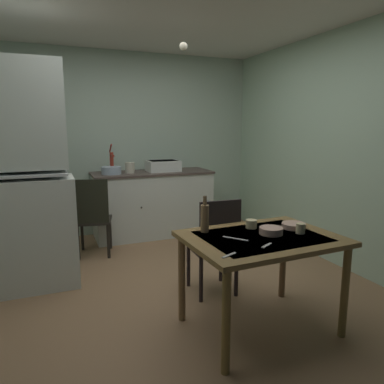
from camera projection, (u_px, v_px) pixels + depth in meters
The scene contains 21 objects.
ground_plane at pixel (172, 287), 3.45m from camera, with size 5.09×5.09×0.00m, color #906D4B.
wall_back at pixel (124, 144), 5.14m from camera, with size 3.87×0.10×2.54m, color #B0C7B4.
wall_right at pixel (338, 150), 3.94m from camera, with size 0.10×4.19×2.54m, color #ADCCAF.
hutch_cabinet at pixel (13, 186), 3.26m from camera, with size 1.05×0.48×2.10m.
counter_cabinet at pixel (153, 203), 5.06m from camera, with size 1.64×0.64×0.90m.
sink_basin at pixel (163, 166), 5.02m from camera, with size 0.44×0.34×0.15m.
hand_pump at pixel (112, 161), 4.79m from camera, with size 0.05×0.27×0.39m.
mixing_bowl_counter at pixel (111, 170), 4.72m from camera, with size 0.26×0.26×0.10m, color #9EB2C6.
stoneware_crock at pixel (130, 168), 4.82m from camera, with size 0.13×0.13×0.14m, color beige.
dining_table at pixel (261, 248), 2.65m from camera, with size 1.13×0.86×0.73m.
chair_far_side at pixel (215, 244), 3.23m from camera, with size 0.42×0.42×0.90m.
chair_by_counter at pixel (93, 216), 4.20m from camera, with size 0.48×0.48×0.94m.
serving_bowl_wide at pixel (294, 226), 2.84m from camera, with size 0.19×0.19×0.04m, color tan.
soup_bowl_small at pixel (271, 231), 2.68m from camera, with size 0.18×0.18×0.05m, color tan.
teacup_mint at pixel (251, 224), 2.84m from camera, with size 0.09×0.09×0.07m, color beige.
mug_dark at pixel (300, 228), 2.70m from camera, with size 0.07×0.07×0.08m, color beige.
glass_bottle at pixel (205, 217), 2.72m from camera, with size 0.06×0.06×0.28m.
table_knife at pixel (235, 239), 2.57m from camera, with size 0.19×0.02×0.01m, color silver.
teaspoon_near_bowl at pixel (229, 255), 2.24m from camera, with size 0.13×0.02×0.01m, color beige.
teaspoon_by_cup at pixel (267, 245), 2.42m from camera, with size 0.12×0.02×0.01m, color beige.
pendant_bulb at pixel (183, 46), 3.49m from camera, with size 0.08×0.08×0.08m, color #F9EFCC.
Camera 1 is at (-1.03, -3.07, 1.52)m, focal length 33.69 mm.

